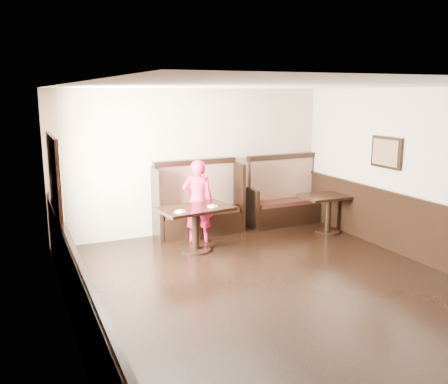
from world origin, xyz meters
TOP-DOWN VIEW (x-y plane):
  - ground at (0.00, 0.00)m, footprint 7.00×7.00m
  - room_shell at (-0.30, 0.28)m, footprint 7.00×7.00m
  - booth_main at (0.00, 3.30)m, footprint 1.75×0.72m
  - booth_neighbor at (1.95, 3.29)m, footprint 1.65×0.72m
  - table_main at (-0.43, 2.32)m, footprint 1.33×0.93m
  - table_neighbor at (2.39, 2.33)m, footprint 1.12×0.77m
  - child at (-0.19, 2.80)m, footprint 0.66×0.56m
  - pizza_plate_left at (-0.77, 2.12)m, footprint 0.19×0.19m
  - pizza_plate_right at (-0.13, 2.24)m, footprint 0.18×0.18m

SIDE VIEW (x-z plane):
  - ground at x=0.00m, z-range 0.00..0.00m
  - booth_neighbor at x=1.95m, z-range -0.24..1.21m
  - booth_main at x=0.00m, z-range -0.20..1.25m
  - table_neighbor at x=2.39m, z-range 0.19..0.94m
  - table_main at x=-0.43m, z-range 0.21..1.00m
  - room_shell at x=-0.30m, z-range -2.83..4.17m
  - child at x=-0.19m, z-range 0.00..1.54m
  - pizza_plate_right at x=-0.13m, z-range 0.78..0.82m
  - pizza_plate_left at x=-0.77m, z-range 0.78..0.82m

